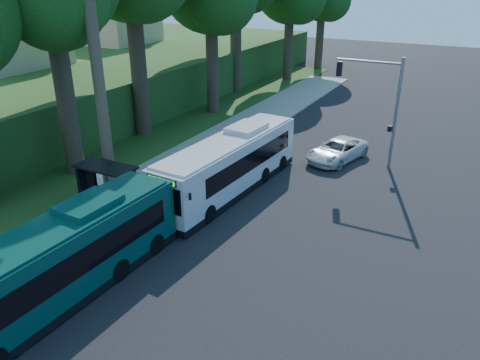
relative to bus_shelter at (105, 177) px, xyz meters
The scene contains 11 objects.
ground 8.00m from the bus_shelter, 21.51° to the left, with size 140.00×140.00×0.00m, color black.
sidewalk 3.35m from the bus_shelter, 90.90° to the left, with size 4.50×70.00×0.12m, color gray.
red_curb 3.07m from the bus_shelter, 26.83° to the right, with size 0.25×30.00×0.13m, color maroon.
grass_verge 9.90m from the bus_shelter, 126.16° to the left, with size 8.00×70.00×0.06m, color #234719.
bus_shelter is the anchor object (origin of this frame).
stop_sign_pole 2.85m from the bus_shelter, 49.08° to the right, with size 0.35×0.06×3.17m.
traffic_signal_pole 17.15m from the bus_shelter, 49.36° to the left, with size 4.10×0.30×7.00m.
hillside_backdrop 26.18m from the bus_shelter, 136.68° to the left, with size 24.00×60.00×8.80m.
white_bus 6.89m from the bus_shelter, 47.43° to the left, with size 3.20×11.66×3.44m.
teal_bus 7.45m from the bus_shelter, 60.59° to the right, with size 2.84×11.49×3.40m.
pickup 15.31m from the bus_shelter, 55.37° to the left, with size 2.31×5.00×1.39m, color silver.
Camera 1 is at (9.39, -19.24, 11.61)m, focal length 35.00 mm.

